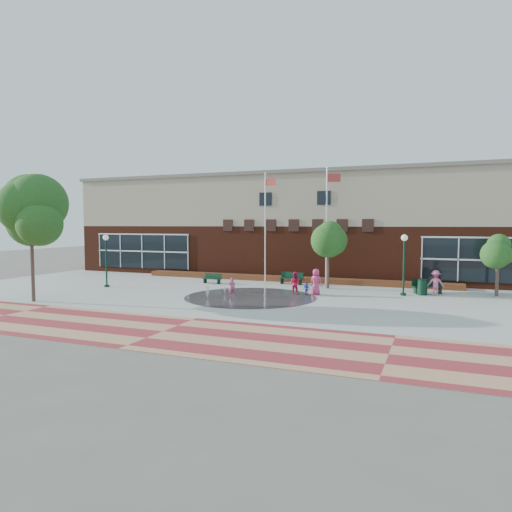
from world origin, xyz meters
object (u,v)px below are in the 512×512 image
at_px(trash_can, 422,287).
at_px(tree_big_left, 31,211).
at_px(flagpole_left, 266,222).
at_px(flagpole_right, 327,219).
at_px(bench_left, 212,280).
at_px(child_splash, 232,287).

bearing_deg(trash_can, tree_big_left, -152.59).
height_order(flagpole_left, flagpole_right, flagpole_right).
bearing_deg(flagpole_right, tree_big_left, -151.84).
bearing_deg(trash_can, flagpole_left, 169.95).
bearing_deg(bench_left, tree_big_left, -109.12).
relative_size(flagpole_left, flagpole_right, 0.97).
relative_size(flagpole_left, bench_left, 5.30).
relative_size(bench_left, tree_big_left, 0.21).
height_order(flagpole_right, child_splash, flagpole_right).
distance_m(flagpole_left, tree_big_left, 16.75).
xyz_separation_m(trash_can, tree_big_left, (-21.83, -11.32, 4.94)).
xyz_separation_m(flagpole_right, tree_big_left, (-14.81, -14.00, 0.44)).
relative_size(flagpole_right, trash_can, 8.33).
distance_m(bench_left, child_splash, 6.45).
bearing_deg(trash_can, bench_left, 179.51).
distance_m(flagpole_right, tree_big_left, 20.39).
distance_m(flagpole_right, bench_left, 10.15).
bearing_deg(child_splash, flagpole_right, -151.34).
bearing_deg(trash_can, flagpole_right, 159.13).
relative_size(flagpole_left, trash_can, 8.07).
xyz_separation_m(bench_left, tree_big_left, (-6.23, -11.46, 5.23)).
xyz_separation_m(tree_big_left, child_splash, (10.26, 6.43, -4.89)).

